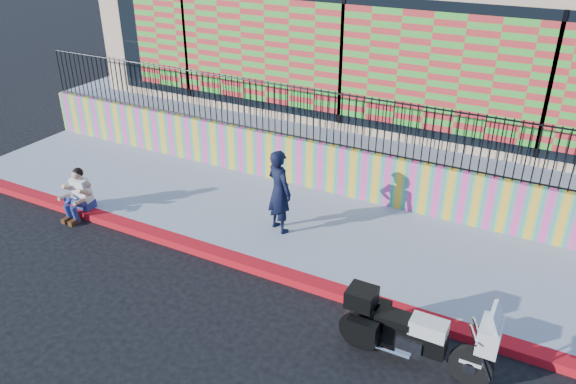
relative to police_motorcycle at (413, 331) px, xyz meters
The scene contains 10 objects.
ground 3.54m from the police_motorcycle, 164.64° to the left, with size 90.00×90.00×0.00m, color black.
red_curb 3.53m from the police_motorcycle, 164.64° to the left, with size 16.00×0.30×0.15m, color red.
sidewalk 4.27m from the police_motorcycle, 142.60° to the left, with size 16.00×3.00×0.15m, color #979FB6.
mural_wall 5.37m from the police_motorcycle, 128.89° to the left, with size 16.00×0.20×1.10m, color #F741A3.
metal_fence 5.52m from the police_motorcycle, 128.89° to the left, with size 15.80×0.04×1.20m, color black, non-canonical shape.
elevated_platform 9.87m from the police_motorcycle, 109.96° to the left, with size 16.00×10.00×1.25m, color #979FB6.
storefront_building 10.03m from the police_motorcycle, 110.40° to the left, with size 14.00×8.06×4.00m.
police_motorcycle is the anchor object (origin of this frame).
police_officer 3.99m from the police_motorcycle, 147.00° to the left, with size 0.61×0.40×1.68m, color black.
seated_man 7.44m from the police_motorcycle, behind, with size 0.54×0.71×1.06m.
Camera 1 is at (4.70, -7.11, 5.88)m, focal length 35.00 mm.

